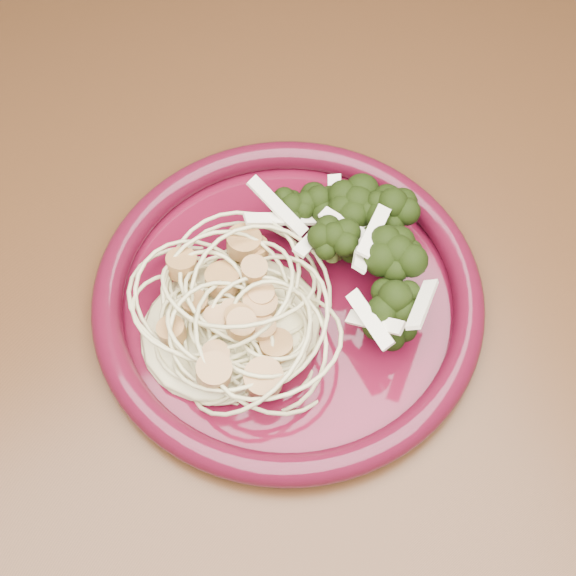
% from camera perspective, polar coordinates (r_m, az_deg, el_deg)
% --- Properties ---
extents(dining_table, '(1.20, 0.80, 0.75)m').
position_cam_1_polar(dining_table, '(0.64, 4.47, -2.17)').
color(dining_table, '#472814').
rests_on(dining_table, ground).
extents(dinner_plate, '(0.28, 0.28, 0.02)m').
position_cam_1_polar(dinner_plate, '(0.52, -0.00, -0.59)').
color(dinner_plate, '#49091A').
rests_on(dinner_plate, dining_table).
extents(spaghetti_pile, '(0.13, 0.12, 0.03)m').
position_cam_1_polar(spaghetti_pile, '(0.51, -4.06, -2.31)').
color(spaghetti_pile, beige).
rests_on(spaghetti_pile, dinner_plate).
extents(scallop_cluster, '(0.13, 0.13, 0.04)m').
position_cam_1_polar(scallop_cluster, '(0.48, -4.30, -0.46)').
color(scallop_cluster, '#B38249').
rests_on(scallop_cluster, spaghetti_pile).
extents(broccoli_pile, '(0.09, 0.14, 0.04)m').
position_cam_1_polar(broccoli_pile, '(0.53, 4.78, 3.08)').
color(broccoli_pile, black).
rests_on(broccoli_pile, dinner_plate).
extents(onion_garnish, '(0.06, 0.09, 0.05)m').
position_cam_1_polar(onion_garnish, '(0.50, 5.02, 4.88)').
color(onion_garnish, white).
rests_on(onion_garnish, broccoli_pile).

